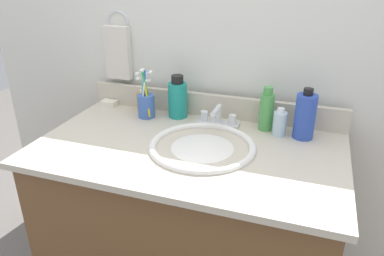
{
  "coord_description": "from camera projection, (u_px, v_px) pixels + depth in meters",
  "views": [
    {
      "loc": [
        0.37,
        -1.05,
        1.36
      ],
      "look_at": [
        0.01,
        0.0,
        0.86
      ],
      "focal_mm": 34.56,
      "sensor_mm": 36.0,
      "label": 1
    }
  ],
  "objects": [
    {
      "name": "bottle_oil_amber",
      "position": [
        143.0,
        101.0,
        1.54
      ],
      "size": [
        0.05,
        0.05,
        0.09
      ],
      "color": "gold",
      "rests_on": "countertop"
    },
    {
      "name": "towel_ring",
      "position": [
        118.0,
        23.0,
        1.51
      ],
      "size": [
        0.1,
        0.01,
        0.1
      ],
      "primitive_type": "torus",
      "rotation": [
        1.57,
        0.0,
        0.0
      ],
      "color": "silver"
    },
    {
      "name": "sink_basin",
      "position": [
        202.0,
        155.0,
        1.25
      ],
      "size": [
        0.36,
        0.36,
        0.11
      ],
      "color": "white",
      "rests_on": "countertop"
    },
    {
      "name": "hand_towel",
      "position": [
        118.0,
        53.0,
        1.55
      ],
      "size": [
        0.11,
        0.04,
        0.22
      ],
      "primitive_type": "cube",
      "color": "silver"
    },
    {
      "name": "backsplash",
      "position": [
        212.0,
        105.0,
        1.48
      ],
      "size": [
        1.04,
        0.02,
        0.09
      ],
      "primitive_type": "cube",
      "color": "beige",
      "rests_on": "countertop"
    },
    {
      "name": "bottle_toner_green",
      "position": [
        267.0,
        110.0,
        1.35
      ],
      "size": [
        0.05,
        0.05,
        0.16
      ],
      "color": "#4C9E4C",
      "rests_on": "countertop"
    },
    {
      "name": "faucet",
      "position": [
        218.0,
        119.0,
        1.4
      ],
      "size": [
        0.16,
        0.1,
        0.08
      ],
      "color": "silver",
      "rests_on": "countertop"
    },
    {
      "name": "vanity_cabinet",
      "position": [
        188.0,
        240.0,
        1.42
      ],
      "size": [
        1.0,
        0.55,
        0.77
      ],
      "primitive_type": "cube",
      "color": "brown",
      "rests_on": "ground_plane"
    },
    {
      "name": "cup_blue_plastic",
      "position": [
        146.0,
        104.0,
        1.46
      ],
      "size": [
        0.07,
        0.09,
        0.2
      ],
      "color": "#3F66B7",
      "rests_on": "countertop"
    },
    {
      "name": "bottle_shampoo_blue",
      "position": [
        305.0,
        116.0,
        1.28
      ],
      "size": [
        0.07,
        0.07,
        0.18
      ],
      "color": "#2D4CB2",
      "rests_on": "countertop"
    },
    {
      "name": "bottle_gel_clear",
      "position": [
        280.0,
        123.0,
        1.31
      ],
      "size": [
        0.05,
        0.05,
        0.1
      ],
      "color": "silver",
      "rests_on": "countertop"
    },
    {
      "name": "soap_bar",
      "position": [
        109.0,
        103.0,
        1.59
      ],
      "size": [
        0.06,
        0.04,
        0.02
      ],
      "primitive_type": "cube",
      "color": "white",
      "rests_on": "countertop"
    },
    {
      "name": "back_wall",
      "position": [
        215.0,
        140.0,
        1.61
      ],
      "size": [
        2.14,
        0.04,
        1.3
      ],
      "primitive_type": "cube",
      "color": "silver",
      "rests_on": "ground_plane"
    },
    {
      "name": "bottle_mouthwash_teal",
      "position": [
        178.0,
        98.0,
        1.46
      ],
      "size": [
        0.08,
        0.08,
        0.17
      ],
      "color": "teal",
      "rests_on": "countertop"
    },
    {
      "name": "countertop",
      "position": [
        188.0,
        149.0,
        1.25
      ],
      "size": [
        1.04,
        0.6,
        0.02
      ],
      "primitive_type": "cube",
      "color": "beige",
      "rests_on": "vanity_cabinet"
    }
  ]
}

